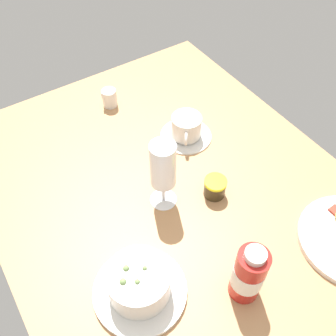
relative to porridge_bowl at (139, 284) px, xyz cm
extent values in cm
cube|color=#B27F51|center=(-16.35, 19.99, -5.54)|extent=(110.00, 84.00, 3.00)
cylinder|color=silver|center=(0.00, 0.01, -3.44)|extent=(19.16, 19.16, 1.20)
cylinder|color=silver|center=(0.00, 0.01, 0.74)|extent=(12.50, 12.50, 7.17)
cylinder|color=beige|center=(0.00, 0.01, 3.53)|extent=(10.75, 10.75, 1.60)
sphere|color=#7C9B59|center=(1.21, -0.80, 4.43)|extent=(1.05, 1.05, 1.05)
sphere|color=#7C9B59|center=(-0.25, -3.02, 4.43)|extent=(1.36, 1.36, 1.36)
sphere|color=#7C9B59|center=(-2.27, -1.23, 4.43)|extent=(1.25, 1.25, 1.25)
sphere|color=#7C9B59|center=(-0.33, 1.76, 4.43)|extent=(0.90, 0.90, 0.90)
cylinder|color=silver|center=(-31.66, 33.49, -3.59)|extent=(14.25, 14.25, 0.90)
cylinder|color=silver|center=(-31.66, 33.49, -0.07)|extent=(8.22, 8.22, 6.14)
cylinder|color=#33210D|center=(-31.66, 33.49, 2.50)|extent=(6.98, 6.98, 1.00)
torus|color=silver|center=(-27.53, 30.49, 0.24)|extent=(3.38, 2.77, 3.60)
cylinder|color=silver|center=(-55.13, 22.10, -1.32)|extent=(4.28, 4.28, 5.43)
cone|color=silver|center=(-55.19, 20.18, 0.74)|extent=(1.56, 2.16, 2.26)
cylinder|color=white|center=(-16.86, 16.52, -3.84)|extent=(6.51, 6.51, 0.40)
cylinder|color=white|center=(-16.86, 16.52, -0.31)|extent=(0.80, 0.80, 6.67)
cylinder|color=white|center=(-16.86, 16.52, 8.98)|extent=(5.86, 5.86, 11.89)
cylinder|color=silver|center=(-16.86, 16.52, 7.19)|extent=(4.81, 4.81, 7.14)
cylinder|color=#352C18|center=(-11.59, 27.93, -1.92)|extent=(5.23, 5.23, 4.24)
cylinder|color=yellow|center=(-11.59, 27.93, 0.60)|extent=(5.49, 5.49, 0.80)
cylinder|color=#B21E19|center=(11.11, 17.90, 3.15)|extent=(6.15, 6.15, 14.38)
cylinder|color=white|center=(11.11, 17.90, 2.86)|extent=(6.27, 6.27, 5.46)
cylinder|color=silver|center=(11.11, 17.90, 11.06)|extent=(4.00, 4.00, 1.43)
camera|label=1|loc=(29.17, -12.27, 72.23)|focal=41.01mm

